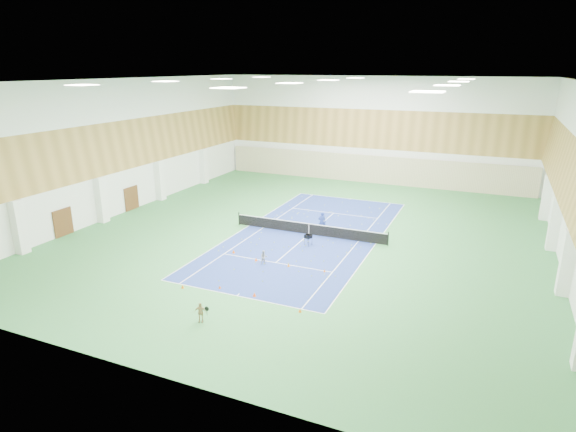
{
  "coord_description": "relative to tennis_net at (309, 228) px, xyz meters",
  "views": [
    {
      "loc": [
        12.98,
        -34.3,
        12.98
      ],
      "look_at": [
        -0.99,
        -1.96,
        2.0
      ],
      "focal_mm": 30.0,
      "sensor_mm": 36.0,
      "label": 1
    }
  ],
  "objects": [
    {
      "name": "cone_base_a",
      "position": [
        -3.57,
        -12.28,
        -0.44
      ],
      "size": [
        0.2,
        0.2,
        0.22
      ],
      "primitive_type": "cone",
      "color": "orange",
      "rests_on": "ground"
    },
    {
      "name": "wood_cladding",
      "position": [
        0.0,
        0.0,
        7.45
      ],
      "size": [
        36.0,
        40.0,
        8.0
      ],
      "primitive_type": null,
      "color": "#A8803E",
      "rests_on": "room_shell"
    },
    {
      "name": "child_apron",
      "position": [
        -0.29,
        -15.28,
        0.01
      ],
      "size": [
        0.71,
        0.47,
        1.12
      ],
      "primitive_type": "imported",
      "rotation": [
        0.0,
        0.0,
        0.34
      ],
      "color": "tan",
      "rests_on": "ground"
    },
    {
      "name": "cone_base_b",
      "position": [
        -1.45,
        -11.41,
        -0.45
      ],
      "size": [
        0.17,
        0.17,
        0.19
      ],
      "primitive_type": "cone",
      "color": "#E4510C",
      "rests_on": "ground"
    },
    {
      "name": "room_shell",
      "position": [
        0.0,
        0.0,
        5.45
      ],
      "size": [
        36.0,
        40.0,
        12.0
      ],
      "primitive_type": null,
      "color": "white",
      "rests_on": "ground"
    },
    {
      "name": "cone_svc_d",
      "position": [
        3.61,
        -6.52,
        -0.45
      ],
      "size": [
        0.17,
        0.17,
        0.19
      ],
      "primitive_type": "cone",
      "color": "orange",
      "rests_on": "ground"
    },
    {
      "name": "ground",
      "position": [
        0.0,
        0.0,
        -0.55
      ],
      "size": [
        40.0,
        40.0,
        0.0
      ],
      "primitive_type": "plane",
      "color": "#32753C",
      "rests_on": "ground"
    },
    {
      "name": "cone_base_d",
      "position": [
        4.16,
        -12.21,
        -0.44
      ],
      "size": [
        0.19,
        0.19,
        0.21
      ],
      "primitive_type": "cone",
      "color": "orange",
      "rests_on": "ground"
    },
    {
      "name": "door_left_a",
      "position": [
        -17.92,
        -8.0,
        0.55
      ],
      "size": [
        0.08,
        1.8,
        2.2
      ],
      "primitive_type": "cube",
      "color": "#593319",
      "rests_on": "ground"
    },
    {
      "name": "coach",
      "position": [
        0.75,
        1.02,
        0.31
      ],
      "size": [
        0.72,
        0.58,
        1.71
      ],
      "primitive_type": "imported",
      "rotation": [
        0.0,
        0.0,
        3.44
      ],
      "color": "navy",
      "rests_on": "ground"
    },
    {
      "name": "tennis_balls_scatter",
      "position": [
        0.0,
        0.0,
        -0.5
      ],
      "size": [
        10.57,
        22.77,
        0.07
      ],
      "primitive_type": null,
      "color": "#B2D023",
      "rests_on": "ground"
    },
    {
      "name": "court_surface",
      "position": [
        0.0,
        0.0,
        -0.55
      ],
      "size": [
        10.97,
        23.77,
        0.01
      ],
      "primitive_type": "cube",
      "color": "navy",
      "rests_on": "ground"
    },
    {
      "name": "cone_base_c",
      "position": [
        0.98,
        -11.52,
        -0.43
      ],
      "size": [
        0.22,
        0.22,
        0.25
      ],
      "primitive_type": "cone",
      "color": "#FD4E0D",
      "rests_on": "ground"
    },
    {
      "name": "door_left_b",
      "position": [
        -17.92,
        0.0,
        0.55
      ],
      "size": [
        0.08,
        1.8,
        2.2
      ],
      "primitive_type": "cube",
      "color": "#593319",
      "rests_on": "ground"
    },
    {
      "name": "ceiling_light_grid",
      "position": [
        0.0,
        0.0,
        11.37
      ],
      "size": [
        21.4,
        25.4,
        0.06
      ],
      "primitive_type": null,
      "color": "white",
      "rests_on": "room_shell"
    },
    {
      "name": "tennis_net",
      "position": [
        0.0,
        0.0,
        0.0
      ],
      "size": [
        12.8,
        0.1,
        1.1
      ],
      "primitive_type": null,
      "color": "black",
      "rests_on": "ground"
    },
    {
      "name": "ball_cart",
      "position": [
        0.82,
        -2.3,
        -0.13
      ],
      "size": [
        0.61,
        0.61,
        0.85
      ],
      "primitive_type": null,
      "rotation": [
        0.0,
        0.0,
        -0.29
      ],
      "color": "black",
      "rests_on": "ground"
    },
    {
      "name": "back_curtain",
      "position": [
        0.0,
        19.75,
        1.05
      ],
      "size": [
        35.4,
        0.16,
        3.2
      ],
      "primitive_type": "cube",
      "color": "#C6B793",
      "rests_on": "ground"
    },
    {
      "name": "child_court",
      "position": [
        -0.65,
        -6.91,
        -0.06
      ],
      "size": [
        0.61,
        0.6,
        0.99
      ],
      "primitive_type": "imported",
      "rotation": [
        0.0,
        0.0,
        0.74
      ],
      "color": "gray",
      "rests_on": "ground"
    },
    {
      "name": "cone_svc_a",
      "position": [
        -3.56,
        -5.98,
        -0.43
      ],
      "size": [
        0.23,
        0.23,
        0.25
      ],
      "primitive_type": "cone",
      "color": "#F45C0C",
      "rests_on": "ground"
    },
    {
      "name": "cone_svc_b",
      "position": [
        -1.4,
        -6.64,
        -0.43
      ],
      "size": [
        0.22,
        0.22,
        0.24
      ],
      "primitive_type": "cone",
      "color": "#F04D0C",
      "rests_on": "ground"
    },
    {
      "name": "cone_svc_c",
      "position": [
        1.08,
        -6.65,
        -0.44
      ],
      "size": [
        0.21,
        0.21,
        0.23
      ],
      "primitive_type": "cone",
      "color": "orange",
      "rests_on": "ground"
    }
  ]
}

